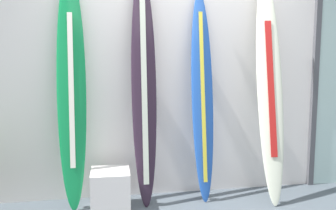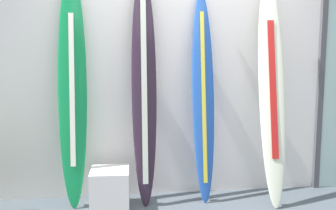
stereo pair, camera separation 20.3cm
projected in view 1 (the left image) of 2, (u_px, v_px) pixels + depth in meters
name	position (u px, v px, depth m)	size (l,w,h in m)	color
wall_back	(177.00, 60.00, 3.96)	(7.20, 0.20, 2.80)	white
surfboard_emerald	(72.00, 92.00, 3.53)	(0.27, 0.33, 2.25)	#118142
surfboard_charcoal	(144.00, 90.00, 3.63)	(0.24, 0.37, 2.28)	#2B1D2C
surfboard_cobalt	(202.00, 99.00, 3.77)	(0.23, 0.35, 2.08)	#2252AF
surfboard_ivory	(270.00, 90.00, 3.74)	(0.29, 0.56, 2.26)	silver
display_block_left	(111.00, 190.00, 3.58)	(0.37, 0.37, 0.38)	white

